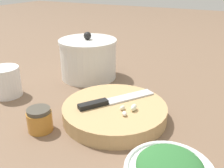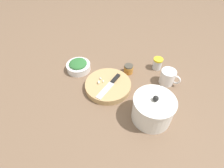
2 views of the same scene
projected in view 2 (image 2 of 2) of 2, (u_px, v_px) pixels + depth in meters
name	position (u px, v px, depth m)	size (l,w,h in m)	color
ground_plane	(117.00, 90.00, 1.08)	(5.00, 5.00, 0.00)	brown
cutting_board	(108.00, 86.00, 1.08)	(0.28, 0.28, 0.04)	tan
chef_knife	(110.00, 84.00, 1.05)	(0.15, 0.20, 0.01)	black
garlic_cloves	(100.00, 81.00, 1.07)	(0.04, 0.06, 0.02)	silver
herb_bowl	(78.00, 66.00, 1.19)	(0.16, 0.16, 0.07)	white
spice_jar	(157.00, 63.00, 1.19)	(0.06, 0.06, 0.08)	silver
coffee_mug	(168.00, 77.00, 1.09)	(0.12, 0.10, 0.10)	white
honey_jar	(128.00, 69.00, 1.17)	(0.06, 0.06, 0.06)	#BC7A2D
stock_pot	(153.00, 109.00, 0.89)	(0.21, 0.21, 0.17)	silver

